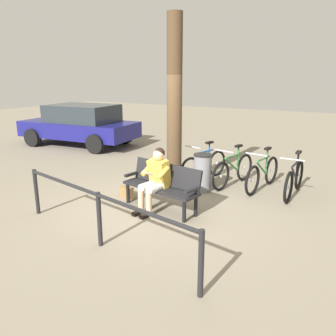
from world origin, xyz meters
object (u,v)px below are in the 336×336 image
(handbag, at_px, (127,192))
(person_reading, at_px, (156,177))
(litter_bin, at_px, (203,173))
(bicycle_black, at_px, (263,174))
(bicycle_orange, at_px, (233,170))
(bicycle_green, at_px, (204,166))
(parked_car, at_px, (80,124))
(tree_trunk, at_px, (174,105))
(bicycle_red, at_px, (294,179))
(bench, at_px, (163,183))

(handbag, bearing_deg, person_reading, 164.14)
(handbag, distance_m, litter_bin, 1.71)
(person_reading, height_order, bicycle_black, person_reading)
(bicycle_orange, xyz_separation_m, bicycle_green, (0.76, -0.04, 0.00))
(litter_bin, height_order, parked_car, parked_car)
(handbag, bearing_deg, parked_car, -37.09)
(person_reading, distance_m, handbag, 1.06)
(tree_trunk, relative_size, parked_car, 0.86)
(tree_trunk, distance_m, bicycle_green, 1.78)
(litter_bin, height_order, bicycle_orange, bicycle_orange)
(litter_bin, relative_size, bicycle_orange, 0.51)
(bicycle_green, xyz_separation_m, parked_car, (5.64, -1.64, 0.41))
(litter_bin, height_order, bicycle_black, bicycle_black)
(bicycle_orange, bearing_deg, bicycle_green, -80.69)
(bicycle_red, height_order, bicycle_green, same)
(bicycle_red, bearing_deg, bicycle_green, -90.11)
(person_reading, bearing_deg, bicycle_green, -79.18)
(person_reading, relative_size, handbag, 4.00)
(person_reading, bearing_deg, handbag, -5.27)
(handbag, distance_m, bicycle_green, 2.17)
(person_reading, distance_m, litter_bin, 1.51)
(litter_bin, height_order, bicycle_green, bicycle_green)
(parked_car, bearing_deg, person_reading, 140.19)
(litter_bin, distance_m, parked_car, 6.42)
(bicycle_green, bearing_deg, parked_car, -90.38)
(person_reading, relative_size, litter_bin, 1.44)
(bench, distance_m, bicycle_black, 2.48)
(handbag, relative_size, bicycle_black, 0.18)
(handbag, distance_m, bicycle_orange, 2.53)
(bicycle_red, height_order, bicycle_orange, same)
(tree_trunk, xyz_separation_m, bicycle_red, (-2.46, -0.82, -1.51))
(bicycle_orange, bearing_deg, handbag, -27.74)
(person_reading, xyz_separation_m, handbag, (0.87, -0.25, -0.54))
(bench, xyz_separation_m, tree_trunk, (0.42, -1.19, 1.36))
(tree_trunk, bearing_deg, handbag, 64.71)
(litter_bin, bearing_deg, person_reading, 78.49)
(tree_trunk, relative_size, litter_bin, 4.46)
(person_reading, relative_size, bicycle_black, 0.72)
(handbag, height_order, tree_trunk, tree_trunk)
(bicycle_red, height_order, bicycle_black, same)
(bicycle_red, distance_m, bicycle_green, 2.12)
(bicycle_black, xyz_separation_m, bicycle_orange, (0.67, 0.05, 0.00))
(bicycle_orange, bearing_deg, bench, -6.39)
(bicycle_black, relative_size, bicycle_green, 1.02)
(litter_bin, xyz_separation_m, bicycle_red, (-1.81, -0.70, -0.06))
(bicycle_red, bearing_deg, handbag, -55.87)
(bicycle_black, bearing_deg, parked_car, -94.38)
(bicycle_red, height_order, parked_car, parked_car)
(bench, height_order, handbag, bench)
(tree_trunk, distance_m, bicycle_orange, 2.05)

